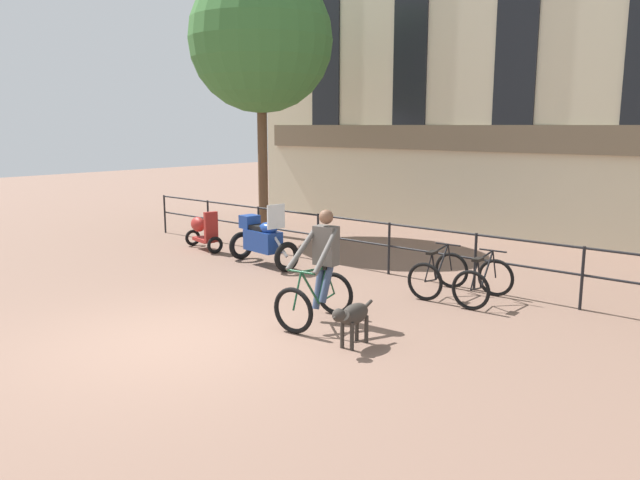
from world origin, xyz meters
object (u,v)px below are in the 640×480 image
(parked_motorcycle, at_px, (262,239))
(parked_bicycle_mid_left, at_px, (484,282))
(cyclist_with_bike, at_px, (320,272))
(parked_scooter, at_px, (202,230))
(dog, at_px, (352,316))
(parked_bicycle_near_lamp, at_px, (439,274))

(parked_motorcycle, bearing_deg, parked_bicycle_mid_left, -77.76)
(cyclist_with_bike, height_order, parked_scooter, cyclist_with_bike)
(parked_motorcycle, height_order, parked_scooter, parked_motorcycle)
(cyclist_with_bike, xyz_separation_m, dog, (1.06, -0.56, -0.33))
(cyclist_with_bike, height_order, dog, cyclist_with_bike)
(dog, distance_m, parked_bicycle_mid_left, 3.13)
(parked_motorcycle, xyz_separation_m, parked_scooter, (-2.34, 0.27, -0.10))
(cyclist_with_bike, distance_m, parked_bicycle_mid_left, 2.95)
(dog, bearing_deg, parked_motorcycle, 144.66)
(cyclist_with_bike, xyz_separation_m, parked_motorcycle, (-3.45, 2.13, -0.20))
(parked_bicycle_near_lamp, distance_m, parked_scooter, 6.37)
(cyclist_with_bike, distance_m, parked_motorcycle, 4.06)
(cyclist_with_bike, bearing_deg, parked_motorcycle, 141.13)
(cyclist_with_bike, relative_size, parked_scooter, 1.27)
(parked_bicycle_mid_left, bearing_deg, parked_motorcycle, 1.28)
(parked_motorcycle, bearing_deg, cyclist_with_bike, -114.30)
(parked_bicycle_mid_left, bearing_deg, parked_bicycle_near_lamp, -3.58)
(dog, height_order, parked_motorcycle, parked_motorcycle)
(parked_bicycle_near_lamp, height_order, parked_scooter, parked_scooter)
(parked_motorcycle, bearing_deg, dog, -113.40)
(parked_motorcycle, relative_size, parked_bicycle_mid_left, 1.57)
(dog, bearing_deg, parked_bicycle_near_lamp, 94.33)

